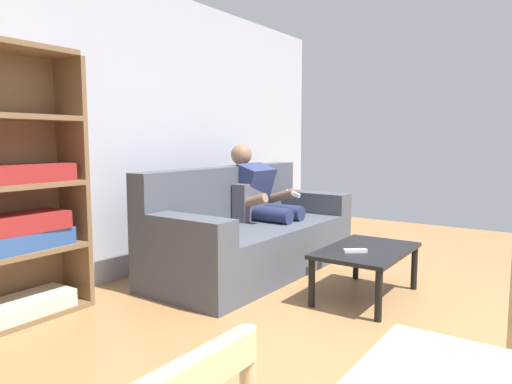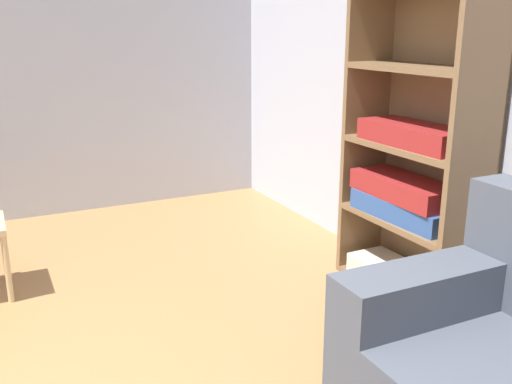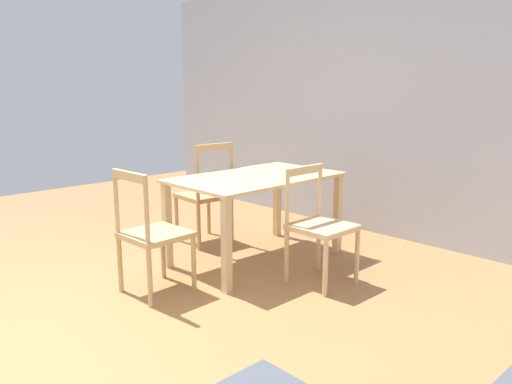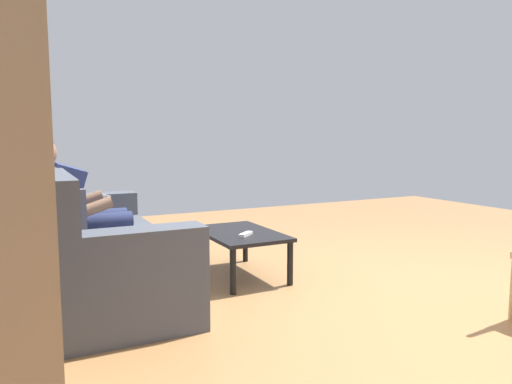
# 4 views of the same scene
# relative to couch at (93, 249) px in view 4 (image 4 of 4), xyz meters

# --- Properties ---
(ground_plane) EXTENTS (8.89, 8.89, 0.00)m
(ground_plane) POSITION_rel_couch_xyz_m (-1.07, -2.33, -0.34)
(ground_plane) COLOR #9E7042
(couch) EXTENTS (2.21, 0.94, 0.96)m
(couch) POSITION_rel_couch_xyz_m (0.00, 0.00, 0.00)
(couch) COLOR #474C56
(couch) RESTS_ON ground_plane
(person_lounging) EXTENTS (0.59, 0.95, 1.17)m
(person_lounging) POSITION_rel_couch_xyz_m (0.28, 0.05, 0.27)
(person_lounging) COLOR navy
(person_lounging) RESTS_ON ground_plane
(coffee_table) EXTENTS (0.91, 0.58, 0.39)m
(coffee_table) POSITION_rel_couch_xyz_m (-0.12, -1.18, -0.01)
(coffee_table) COLOR black
(coffee_table) RESTS_ON ground_plane
(tv_remote) EXTENTS (0.15, 0.16, 0.02)m
(tv_remote) POSITION_rel_couch_xyz_m (-0.28, -1.16, 0.06)
(tv_remote) COLOR white
(tv_remote) RESTS_ON coffee_table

